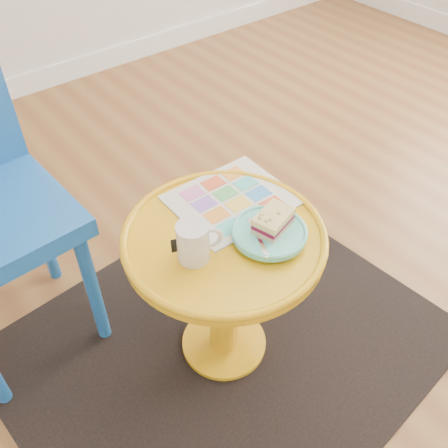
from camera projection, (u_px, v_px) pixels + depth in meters
floor at (374, 240)px, 1.99m from camera, size 4.00×4.00×0.00m
room_walls at (32, 203)px, 2.06m from camera, size 4.00×4.00×4.00m
rug at (224, 344)px, 1.64m from camera, size 1.38×1.20×0.01m
side_table at (224, 272)px, 1.39m from camera, size 0.53×0.53×0.51m
newspaper at (232, 200)px, 1.39m from camera, size 0.32×0.27×0.01m
mug at (194, 241)px, 1.20m from camera, size 0.11×0.08×0.11m
plate at (269, 233)px, 1.27m from camera, size 0.19×0.19×0.02m
cake_slice at (273, 220)px, 1.26m from camera, size 0.12×0.09×0.05m
fork at (258, 236)px, 1.25m from camera, size 0.07×0.14×0.00m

